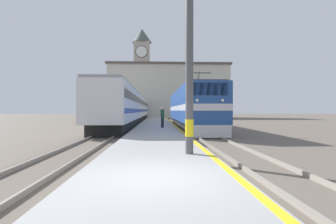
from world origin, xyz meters
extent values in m
plane|color=#60564C|center=(0.00, 30.00, 0.00)|extent=(200.00, 200.00, 0.00)
cube|color=#999999|center=(0.00, 25.00, 0.16)|extent=(3.91, 140.00, 0.31)
cube|color=yellow|center=(1.80, 25.00, 0.31)|extent=(0.20, 140.00, 0.00)
cube|color=#60564C|center=(3.30, 25.00, 0.01)|extent=(2.84, 140.00, 0.02)
cube|color=gray|center=(2.59, 25.00, 0.09)|extent=(0.07, 140.00, 0.14)
cube|color=gray|center=(4.02, 25.00, 0.09)|extent=(0.07, 140.00, 0.14)
cube|color=#60564C|center=(-3.52, 25.00, 0.01)|extent=(2.84, 140.00, 0.02)
cube|color=gray|center=(-4.24, 25.00, 0.09)|extent=(0.07, 140.00, 0.14)
cube|color=gray|center=(-2.80, 25.00, 0.09)|extent=(0.07, 140.00, 0.14)
cube|color=black|center=(3.30, 19.58, 0.45)|extent=(2.46, 17.27, 0.90)
cube|color=#23478C|center=(3.30, 19.58, 2.30)|extent=(2.90, 18.77, 2.80)
cube|color=silver|center=(3.30, 19.58, 2.02)|extent=(2.92, 18.79, 0.44)
cube|color=silver|center=(3.30, 10.35, 0.50)|extent=(2.75, 0.30, 0.81)
cube|color=black|center=(3.30, 10.26, 3.15)|extent=(2.32, 0.12, 0.80)
sphere|color=white|center=(2.51, 10.22, 2.44)|extent=(0.20, 0.20, 0.20)
sphere|color=white|center=(4.10, 10.22, 2.44)|extent=(0.20, 0.20, 0.20)
cube|color=#4C4C51|center=(3.30, 19.58, 3.76)|extent=(2.61, 17.83, 0.12)
cylinder|color=#333333|center=(3.30, 14.54, 4.32)|extent=(0.06, 0.63, 1.03)
cylinder|color=#333333|center=(3.30, 15.24, 4.32)|extent=(0.06, 0.63, 1.03)
cube|color=#262626|center=(3.30, 14.89, 4.82)|extent=(2.03, 0.08, 0.06)
cube|color=black|center=(-3.52, 35.29, 0.45)|extent=(2.46, 47.90, 0.90)
cube|color=silver|center=(-3.52, 35.29, 2.37)|extent=(2.90, 49.90, 2.95)
cube|color=black|center=(-3.52, 35.29, 2.96)|extent=(2.92, 48.90, 0.64)
cube|color=navy|center=(-3.52, 35.29, 1.78)|extent=(2.92, 48.90, 0.36)
cube|color=gray|center=(-3.52, 35.29, 3.95)|extent=(2.67, 49.90, 0.20)
cylinder|color=#4C4C51|center=(1.12, 3.11, 3.98)|extent=(0.28, 0.28, 7.35)
cylinder|color=yellow|center=(1.12, 3.11, 1.21)|extent=(0.30, 0.30, 0.60)
cylinder|color=#23232D|center=(0.50, 16.91, 0.73)|extent=(0.26, 0.26, 0.85)
cylinder|color=#234C33|center=(0.50, 16.91, 1.51)|extent=(0.34, 0.34, 0.71)
sphere|color=tan|center=(0.50, 16.91, 1.98)|extent=(0.23, 0.23, 0.23)
cube|color=#ADA393|center=(-3.95, 65.24, 10.08)|extent=(4.14, 4.14, 20.17)
cylinder|color=black|center=(-3.95, 63.15, 17.27)|extent=(3.20, 0.06, 3.20)
cylinder|color=white|center=(-3.95, 63.12, 17.27)|extent=(2.90, 0.10, 2.90)
cone|color=#47514C|center=(-3.95, 65.24, 22.03)|extent=(5.18, 5.18, 3.73)
cube|color=beige|center=(2.91, 58.49, 6.23)|extent=(28.57, 8.79, 12.47)
cube|color=#564C47|center=(2.91, 58.49, 12.72)|extent=(29.17, 9.39, 0.50)
camera|label=1|loc=(-0.02, -5.97, 1.83)|focal=28.00mm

